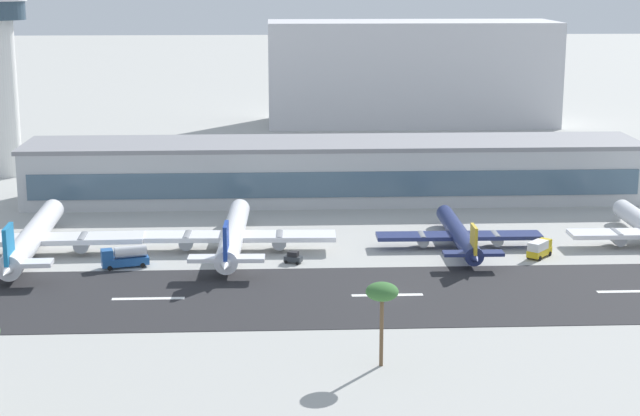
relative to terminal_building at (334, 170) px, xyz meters
The scene contains 15 objects.
ground_plane 74.20m from the terminal_building, 85.94° to the right, with size 1400.00×1400.00×0.00m, color #A8A8A3.
runway_strip 74.72m from the terminal_building, 85.97° to the right, with size 800.00×32.66×0.08m, color #262628.
runway_centreline_dash_3 82.47m from the terminal_building, 115.44° to the right, with size 12.00×1.20×0.01m, color white.
runway_centreline_dash_4 74.67m from the terminal_building, 86.52° to the right, with size 12.00×1.20×0.01m, color white.
runway_centreline_dash_5 87.67m from the terminal_building, 58.12° to the right, with size 12.00×1.20×0.01m, color white.
terminal_building is the anchor object (origin of this frame).
control_tower 92.35m from the terminal_building, 158.94° to the left, with size 13.83×13.83×46.60m.
distant_hotel_block 126.00m from the terminal_building, 74.06° to the left, with size 99.79×32.08×35.78m, color #BCBCC1.
airliner_blue_tail_gate_0 76.61m from the terminal_building, 142.11° to the right, with size 42.35×50.81×10.60m.
airliner_navy_tail_gate_1 51.05m from the terminal_building, 115.89° to the right, with size 39.83×47.87×9.99m.
airliner_gold_tail_gate_2 50.53m from the terminal_building, 64.21° to the right, with size 32.37×39.28×8.20m.
service_baggage_tug_0 55.44m from the terminal_building, 101.32° to the right, with size 3.57×2.84×2.20m.
service_fuel_truck_1 69.49m from the terminal_building, 126.93° to the right, with size 8.89×4.79×3.95m.
service_box_truck_2 63.72m from the terminal_building, 55.56° to the right, with size 5.75×6.10×3.25m.
palm_tree_0 105.21m from the terminal_building, 89.91° to the right, with size 4.50×4.50×11.92m.
Camera 1 is at (-19.77, -163.25, 53.26)m, focal length 57.46 mm.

